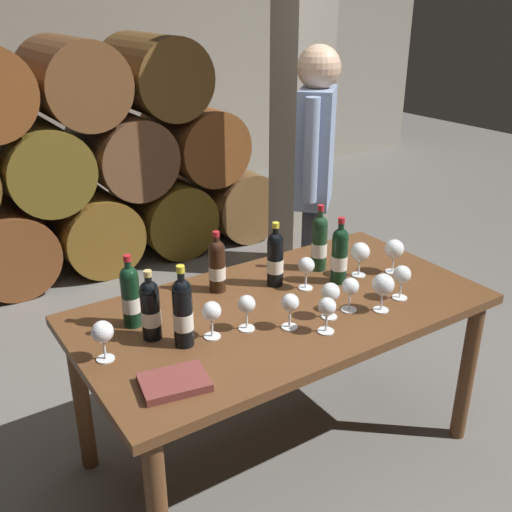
{
  "coord_description": "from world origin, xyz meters",
  "views": [
    {
      "loc": [
        -1.28,
        -1.75,
        1.93
      ],
      "look_at": [
        0.0,
        0.2,
        0.91
      ],
      "focal_mm": 41.5,
      "sensor_mm": 36.0,
      "label": 1
    }
  ],
  "objects_px": {
    "wine_bottle_0": "(183,312)",
    "wine_glass_11": "(327,308)",
    "wine_bottle_3": "(319,242)",
    "sommelier_presenting": "(315,171)",
    "wine_glass_2": "(394,250)",
    "wine_glass_7": "(402,276)",
    "wine_glass_9": "(360,253)",
    "wine_glass_1": "(306,267)",
    "wine_glass_3": "(211,312)",
    "wine_glass_6": "(103,333)",
    "wine_bottle_1": "(131,295)",
    "tasting_notebook": "(174,382)",
    "wine_glass_4": "(247,306)",
    "wine_bottle_5": "(339,255)",
    "wine_glass_8": "(350,288)",
    "wine_bottle_2": "(151,309)",
    "wine_glass_5": "(290,304)",
    "wine_glass_0": "(330,293)",
    "wine_bottle_6": "(275,258)",
    "wine_glass_10": "(383,285)",
    "wine_bottle_4": "(217,265)"
  },
  "relations": [
    {
      "from": "wine_glass_6",
      "to": "wine_glass_10",
      "type": "height_order",
      "value": "wine_glass_10"
    },
    {
      "from": "wine_bottle_2",
      "to": "sommelier_presenting",
      "type": "xyz_separation_m",
      "value": [
        1.31,
        0.69,
        0.16
      ]
    },
    {
      "from": "wine_glass_9",
      "to": "wine_glass_8",
      "type": "bearing_deg",
      "value": -138.91
    },
    {
      "from": "wine_bottle_6",
      "to": "tasting_notebook",
      "type": "height_order",
      "value": "wine_bottle_6"
    },
    {
      "from": "wine_bottle_1",
      "to": "wine_glass_1",
      "type": "relative_size",
      "value": 2.01
    },
    {
      "from": "wine_bottle_2",
      "to": "sommelier_presenting",
      "type": "distance_m",
      "value": 1.49
    },
    {
      "from": "wine_bottle_6",
      "to": "tasting_notebook",
      "type": "bearing_deg",
      "value": -148.48
    },
    {
      "from": "wine_bottle_3",
      "to": "wine_glass_3",
      "type": "bearing_deg",
      "value": -160.23
    },
    {
      "from": "wine_bottle_5",
      "to": "wine_glass_1",
      "type": "height_order",
      "value": "wine_bottle_5"
    },
    {
      "from": "wine_bottle_0",
      "to": "wine_glass_9",
      "type": "bearing_deg",
      "value": 5.34
    },
    {
      "from": "wine_glass_1",
      "to": "wine_glass_7",
      "type": "height_order",
      "value": "wine_glass_7"
    },
    {
      "from": "wine_glass_2",
      "to": "wine_glass_4",
      "type": "height_order",
      "value": "wine_glass_2"
    },
    {
      "from": "wine_glass_5",
      "to": "tasting_notebook",
      "type": "bearing_deg",
      "value": -170.1
    },
    {
      "from": "wine_bottle_1",
      "to": "wine_glass_9",
      "type": "xyz_separation_m",
      "value": [
        1.04,
        -0.15,
        -0.01
      ]
    },
    {
      "from": "wine_glass_2",
      "to": "wine_glass_7",
      "type": "height_order",
      "value": "wine_glass_2"
    },
    {
      "from": "wine_glass_4",
      "to": "wine_glass_8",
      "type": "height_order",
      "value": "wine_glass_8"
    },
    {
      "from": "wine_glass_6",
      "to": "wine_glass_9",
      "type": "bearing_deg",
      "value": 1.11
    },
    {
      "from": "wine_bottle_4",
      "to": "wine_glass_4",
      "type": "distance_m",
      "value": 0.35
    },
    {
      "from": "wine_bottle_5",
      "to": "wine_glass_7",
      "type": "relative_size",
      "value": 2.04
    },
    {
      "from": "wine_bottle_1",
      "to": "wine_glass_5",
      "type": "relative_size",
      "value": 2.05
    },
    {
      "from": "wine_glass_8",
      "to": "wine_glass_10",
      "type": "relative_size",
      "value": 0.89
    },
    {
      "from": "wine_glass_7",
      "to": "wine_glass_10",
      "type": "xyz_separation_m",
      "value": [
        -0.14,
        -0.03,
        0.01
      ]
    },
    {
      "from": "wine_glass_0",
      "to": "wine_glass_3",
      "type": "distance_m",
      "value": 0.48
    },
    {
      "from": "wine_glass_3",
      "to": "wine_glass_6",
      "type": "relative_size",
      "value": 0.97
    },
    {
      "from": "wine_bottle_1",
      "to": "tasting_notebook",
      "type": "height_order",
      "value": "wine_bottle_1"
    },
    {
      "from": "wine_bottle_3",
      "to": "wine_glass_3",
      "type": "relative_size",
      "value": 2.13
    },
    {
      "from": "wine_bottle_6",
      "to": "wine_bottle_0",
      "type": "bearing_deg",
      "value": -158.28
    },
    {
      "from": "wine_bottle_0",
      "to": "wine_glass_11",
      "type": "xyz_separation_m",
      "value": [
        0.49,
        -0.22,
        -0.03
      ]
    },
    {
      "from": "wine_glass_11",
      "to": "wine_bottle_6",
      "type": "bearing_deg",
      "value": 80.77
    },
    {
      "from": "wine_glass_7",
      "to": "wine_glass_4",
      "type": "bearing_deg",
      "value": 168.16
    },
    {
      "from": "wine_bottle_6",
      "to": "sommelier_presenting",
      "type": "xyz_separation_m",
      "value": [
        0.67,
        0.57,
        0.16
      ]
    },
    {
      "from": "wine_bottle_1",
      "to": "wine_glass_6",
      "type": "xyz_separation_m",
      "value": [
        -0.18,
        -0.17,
        -0.02
      ]
    },
    {
      "from": "wine_glass_2",
      "to": "wine_glass_0",
      "type": "bearing_deg",
      "value": -162.28
    },
    {
      "from": "wine_bottle_2",
      "to": "wine_glass_5",
      "type": "bearing_deg",
      "value": -25.47
    },
    {
      "from": "wine_bottle_0",
      "to": "sommelier_presenting",
      "type": "bearing_deg",
      "value": 32.91
    },
    {
      "from": "wine_glass_0",
      "to": "wine_glass_9",
      "type": "bearing_deg",
      "value": 31.83
    },
    {
      "from": "wine_bottle_2",
      "to": "wine_bottle_3",
      "type": "xyz_separation_m",
      "value": [
        0.91,
        0.14,
        0.01
      ]
    },
    {
      "from": "wine_glass_10",
      "to": "sommelier_presenting",
      "type": "height_order",
      "value": "sommelier_presenting"
    },
    {
      "from": "wine_bottle_6",
      "to": "wine_glass_2",
      "type": "bearing_deg",
      "value": -20.43
    },
    {
      "from": "wine_glass_9",
      "to": "wine_glass_1",
      "type": "bearing_deg",
      "value": 174.03
    },
    {
      "from": "wine_bottle_3",
      "to": "wine_glass_6",
      "type": "distance_m",
      "value": 1.12
    },
    {
      "from": "wine_bottle_5",
      "to": "wine_glass_7",
      "type": "xyz_separation_m",
      "value": [
        0.12,
        -0.27,
        -0.03
      ]
    },
    {
      "from": "wine_glass_1",
      "to": "wine_glass_8",
      "type": "xyz_separation_m",
      "value": [
        0.03,
        -0.26,
        -0.0
      ]
    },
    {
      "from": "wine_bottle_4",
      "to": "sommelier_presenting",
      "type": "xyz_separation_m",
      "value": [
        0.91,
        0.48,
        0.16
      ]
    },
    {
      "from": "wine_glass_3",
      "to": "wine_glass_6",
      "type": "distance_m",
      "value": 0.4
    },
    {
      "from": "wine_bottle_1",
      "to": "wine_bottle_3",
      "type": "relative_size",
      "value": 0.94
    },
    {
      "from": "wine_glass_8",
      "to": "sommelier_presenting",
      "type": "height_order",
      "value": "sommelier_presenting"
    },
    {
      "from": "sommelier_presenting",
      "to": "wine_bottle_4",
      "type": "bearing_deg",
      "value": -152.04
    },
    {
      "from": "wine_bottle_3",
      "to": "sommelier_presenting",
      "type": "relative_size",
      "value": 0.18
    },
    {
      "from": "wine_glass_2",
      "to": "wine_glass_9",
      "type": "bearing_deg",
      "value": 158.96
    }
  ]
}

